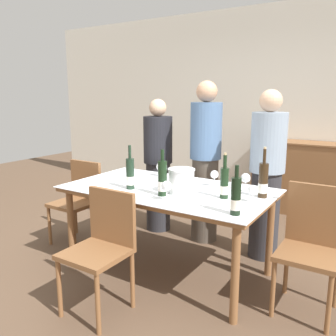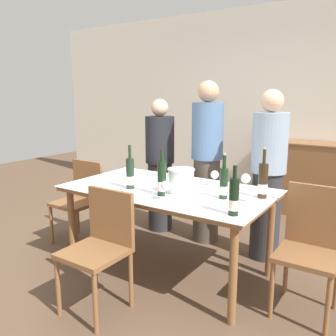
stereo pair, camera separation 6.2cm
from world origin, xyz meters
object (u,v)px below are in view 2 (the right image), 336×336
chair_right_end (311,241)px  person_host (160,166)px  chair_left_end (81,195)px  wine_bottle_4 (130,174)px  wine_bottle_2 (234,197)px  chair_near_front (101,241)px  wine_glass_0 (161,167)px  wine_bottle_0 (263,182)px  person_guest_left (207,163)px  wine_bottle_3 (224,184)px  person_guest_right (268,177)px  wine_glass_3 (252,191)px  ice_bucket (181,180)px  wine_glass_4 (165,187)px  wine_glass_2 (215,175)px  wine_bottle_1 (162,179)px  dining_table (168,196)px  sideboard_cabinet (316,180)px  wine_glass_1 (246,179)px

chair_right_end → person_host: bearing=158.4°
person_host → chair_left_end: bearing=-126.3°
wine_bottle_4 → chair_right_end: wine_bottle_4 is taller
wine_bottle_2 → chair_near_front: bearing=-155.5°
wine_bottle_4 → person_host: size_ratio=0.25×
wine_glass_0 → chair_near_front: (0.21, -1.08, -0.35)m
wine_bottle_0 → person_guest_left: size_ratio=0.24×
wine_bottle_3 → person_guest_right: size_ratio=0.22×
wine_glass_3 → person_guest_left: bearing=134.2°
wine_bottle_3 → ice_bucket: bearing=-172.8°
person_guest_right → wine_glass_4: bearing=-112.7°
wine_glass_2 → chair_left_end: (-1.50, -0.19, -0.38)m
wine_glass_4 → person_guest_right: (0.45, 1.07, -0.07)m
wine_bottle_1 → person_guest_left: size_ratio=0.22×
dining_table → person_guest_right: bearing=49.8°
chair_left_end → wine_glass_2: bearing=7.4°
wine_bottle_0 → chair_right_end: (0.40, -0.08, -0.37)m
sideboard_cabinet → chair_near_front: 3.20m
ice_bucket → wine_bottle_0: size_ratio=0.55×
wine_bottle_2 → person_host: 1.82m
wine_bottle_2 → wine_bottle_4: (-1.02, 0.15, 0.00)m
wine_glass_1 → chair_right_end: size_ratio=0.16×
ice_bucket → chair_left_end: 1.42m
wine_glass_1 → person_guest_right: person_guest_right is taller
chair_right_end → person_host: size_ratio=0.61×
wine_glass_2 → wine_glass_4: bearing=-101.7°
wine_bottle_1 → wine_glass_4: 0.15m
wine_bottle_2 → wine_glass_2: size_ratio=2.38×
wine_glass_2 → person_host: (-0.96, 0.54, -0.12)m
wine_glass_0 → wine_glass_4: size_ratio=0.87×
wine_bottle_1 → wine_glass_0: size_ratio=2.76×
person_guest_right → wine_bottle_4: bearing=-133.8°
ice_bucket → wine_glass_4: bearing=-86.5°
chair_right_end → wine_bottle_3: bearing=-170.6°
sideboard_cabinet → wine_bottle_3: size_ratio=4.33×
wine_glass_1 → person_guest_left: (-0.64, 0.54, -0.01)m
dining_table → chair_left_end: (-1.19, 0.08, -0.20)m
chair_right_end → person_guest_right: size_ratio=0.57×
wine_bottle_3 → wine_glass_4: wine_bottle_3 is taller
wine_glass_4 → chair_near_front: (-0.29, -0.41, -0.36)m
wine_bottle_0 → wine_bottle_1: wine_bottle_0 is taller
wine_bottle_1 → wine_glass_4: (0.11, -0.11, -0.02)m
wine_bottle_1 → chair_near_front: size_ratio=0.42×
sideboard_cabinet → wine_glass_3: sideboard_cabinet is taller
ice_bucket → wine_bottle_3: bearing=7.2°
wine_bottle_3 → wine_glass_2: bearing=126.8°
wine_bottle_2 → chair_right_end: (0.43, 0.43, -0.37)m
wine_bottle_0 → wine_bottle_3: wine_bottle_0 is taller
dining_table → person_guest_left: (-0.05, 0.82, 0.16)m
chair_right_end → wine_glass_0: bearing=170.1°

